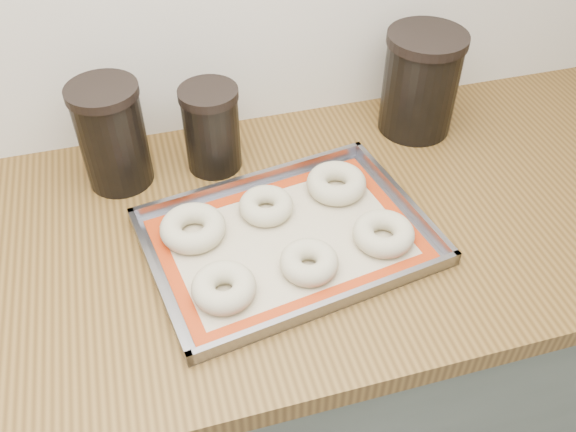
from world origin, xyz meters
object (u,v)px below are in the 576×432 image
object	(u,v)px
bagel_front_mid	(309,262)
bagel_back_mid	(266,206)
bagel_front_right	(384,234)
bagel_back_left	(193,228)
canister_right	(420,83)
baking_tray	(288,239)
canister_left	(112,135)
bagel_back_right	(336,183)
bagel_front_left	(224,287)
canister_mid	(212,128)

from	to	relation	value
bagel_front_mid	bagel_back_mid	xyz separation A→B (m)	(-0.03, 0.15, -0.00)
bagel_front_right	bagel_back_mid	bearing A→B (deg)	144.94
bagel_back_left	canister_right	size ratio (longest dim) A/B	0.53
canister_right	bagel_back_mid	bearing A→B (deg)	-153.82
baking_tray	canister_left	xyz separation A→B (m)	(-0.26, 0.24, 0.09)
bagel_front_mid	bagel_front_right	bearing A→B (deg)	11.40
bagel_back_right	canister_left	size ratio (longest dim) A/B	0.55
bagel_front_mid	canister_left	xyz separation A→B (m)	(-0.27, 0.32, 0.08)
bagel_back_mid	bagel_back_left	bearing A→B (deg)	-170.55
bagel_back_left	bagel_front_right	bearing A→B (deg)	-17.94
bagel_front_left	bagel_front_mid	bearing A→B (deg)	6.15
bagel_front_mid	bagel_back_left	size ratio (longest dim) A/B	0.85
bagel_front_left	canister_mid	world-z (taller)	canister_mid
bagel_back_left	bagel_back_mid	distance (m)	0.13
bagel_front_mid	canister_mid	bearing A→B (deg)	106.59
bagel_front_right	bagel_back_right	bearing A→B (deg)	103.35
baking_tray	bagel_back_mid	distance (m)	0.08
bagel_back_left	bagel_back_mid	bearing A→B (deg)	9.45
canister_left	canister_right	xyz separation A→B (m)	(0.60, 0.01, 0.00)
bagel_back_right	bagel_front_left	bearing A→B (deg)	-142.83
bagel_back_left	baking_tray	bearing A→B (deg)	-19.26
canister_mid	bagel_back_right	bearing A→B (deg)	-35.83
baking_tray	bagel_front_mid	xyz separation A→B (m)	(0.01, -0.07, 0.02)
canister_left	bagel_back_mid	bearing A→B (deg)	-35.54
bagel_back_right	canister_mid	distance (m)	0.25
bagel_front_left	bagel_back_left	xyz separation A→B (m)	(-0.02, 0.14, -0.00)
canister_left	bagel_back_left	bearing A→B (deg)	-61.25
bagel_front_mid	bagel_front_right	size ratio (longest dim) A/B	0.91
bagel_back_right	canister_right	xyz separation A→B (m)	(0.22, 0.16, 0.08)
bagel_front_right	canister_right	size ratio (longest dim) A/B	0.50
bagel_front_mid	bagel_back_mid	world-z (taller)	bagel_front_mid
bagel_back_mid	canister_right	size ratio (longest dim) A/B	0.46
canister_mid	bagel_front_mid	bearing A→B (deg)	-73.41
bagel_front_right	canister_right	bearing A→B (deg)	57.48
bagel_front_left	bagel_front_right	bearing A→B (deg)	8.77
bagel_front_mid	canister_mid	size ratio (longest dim) A/B	0.56
baking_tray	bagel_back_mid	size ratio (longest dim) A/B	5.33
baking_tray	canister_mid	size ratio (longest dim) A/B	3.04
bagel_front_mid	bagel_back_left	world-z (taller)	bagel_back_left
bagel_front_right	canister_left	world-z (taller)	canister_left
bagel_front_mid	canister_right	bearing A→B (deg)	44.78
bagel_back_right	canister_left	bearing A→B (deg)	158.58
bagel_back_right	canister_mid	bearing A→B (deg)	144.17
bagel_front_right	canister_left	distance (m)	0.51
canister_left	canister_right	distance (m)	0.60
bagel_back_mid	bagel_back_right	size ratio (longest dim) A/B	0.88
baking_tray	bagel_front_right	bearing A→B (deg)	-16.61
bagel_front_left	bagel_back_left	distance (m)	0.14
bagel_front_mid	bagel_back_right	world-z (taller)	bagel_back_right
canister_mid	canister_right	xyz separation A→B (m)	(0.42, 0.01, 0.02)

